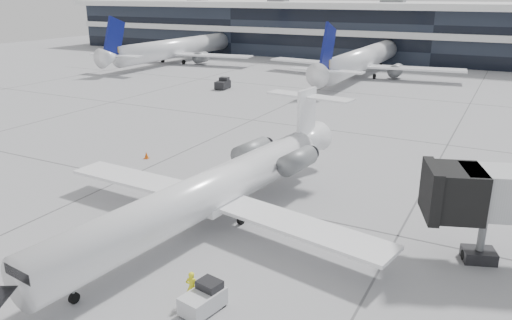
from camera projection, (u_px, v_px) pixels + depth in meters
The scene contains 9 objects.
ground at pixel (244, 203), 32.62m from camera, with size 220.00×220.00×0.00m, color gray.
terminal at pixel (441, 35), 99.88m from camera, with size 170.00×22.00×10.00m, color black.
bg_jet_left at pixel (179, 62), 98.58m from camera, with size 32.00×40.00×9.60m, color white, non-canonical shape.
bg_jet_center at pixel (362, 76), 82.32m from camera, with size 32.00×40.00×9.60m, color white, non-canonical shape.
regional_jet at pixel (211, 190), 28.90m from camera, with size 22.26×27.78×6.42m.
ramp_worker at pixel (192, 288), 21.89m from camera, with size 0.57×0.38×1.57m, color #FBF81A.
baggage_tug at pixel (204, 299), 21.45m from camera, with size 1.51×2.16×1.26m.
traffic_cone at pixel (146, 155), 41.31m from camera, with size 0.40×0.40×0.58m.
far_tug at pixel (223, 84), 71.06m from camera, with size 1.71×2.63×1.59m.
Camera 1 is at (14.64, -26.21, 13.08)m, focal length 35.00 mm.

